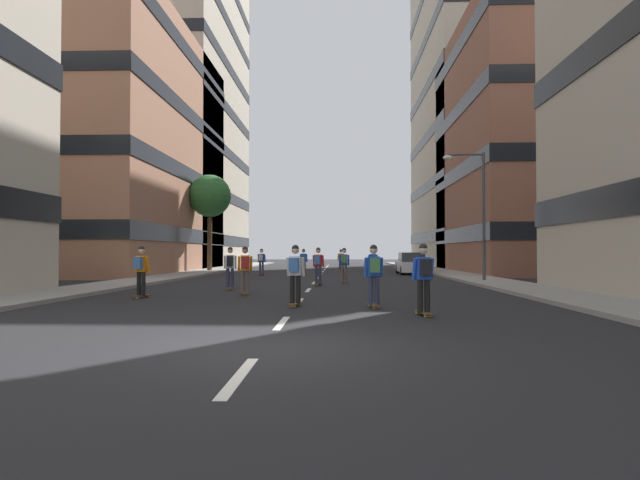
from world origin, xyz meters
TOP-DOWN VIEW (x-y plane):
  - ground_plane at (0.00, 24.89)m, footprint 149.37×149.37m
  - sidewalk_left at (-8.90, 28.01)m, footprint 2.71×68.46m
  - sidewalk_right at (8.90, 28.01)m, footprint 2.71×68.46m
  - lane_markings at (0.00, 25.50)m, footprint 0.16×57.20m
  - building_left_mid at (-17.33, 31.59)m, footprint 14.27×23.61m
  - building_left_far at (-17.33, 46.71)m, footprint 14.27×22.79m
  - building_right_mid at (17.33, 31.59)m, footprint 14.27×17.52m
  - building_right_far at (17.33, 46.71)m, footprint 14.27×20.90m
  - parked_car_near at (6.35, 28.64)m, footprint 1.82×4.40m
  - street_tree_near at (-8.90, 32.36)m, footprint 3.32×3.32m
  - streetlamp_right at (8.26, 18.39)m, footprint 2.13×0.30m
  - skater_0 at (1.53, 18.39)m, footprint 0.55×0.91m
  - skater_1 at (-2.15, 10.38)m, footprint 0.57×0.92m
  - skater_2 at (-0.00, 6.52)m, footprint 0.56×0.92m
  - skater_3 at (3.18, 21.18)m, footprint 0.55×0.92m
  - skater_4 at (2.24, 6.21)m, footprint 0.55×0.92m
  - skater_5 at (0.29, 15.86)m, footprint 0.57×0.92m
  - skater_6 at (-3.88, 26.10)m, footprint 0.56×0.92m
  - skater_7 at (1.42, 33.95)m, footprint 0.56×0.92m
  - skater_8 at (-1.21, 28.08)m, footprint 0.54×0.91m
  - skater_9 at (-3.24, 13.01)m, footprint 0.56×0.92m
  - skater_10 at (3.35, 4.38)m, footprint 0.56×0.92m
  - skater_11 at (-5.47, 9.04)m, footprint 0.57×0.92m

SIDE VIEW (x-z plane):
  - ground_plane at x=0.00m, z-range 0.00..0.00m
  - lane_markings at x=0.00m, z-range 0.00..0.01m
  - sidewalk_left at x=-8.90m, z-range 0.00..0.14m
  - sidewalk_right at x=8.90m, z-range 0.00..0.14m
  - parked_car_near at x=6.35m, z-range -0.06..1.46m
  - skater_3 at x=3.18m, z-range 0.10..1.87m
  - skater_7 at x=1.42m, z-range 0.10..1.87m
  - skater_8 at x=-1.21m, z-range 0.10..1.87m
  - skater_0 at x=1.53m, z-range 0.13..1.90m
  - skater_1 at x=-2.15m, z-range 0.13..1.90m
  - skater_2 at x=0.00m, z-range 0.13..1.90m
  - skater_4 at x=2.24m, z-range 0.13..1.90m
  - skater_5 at x=0.29m, z-range 0.13..1.90m
  - skater_6 at x=-3.88m, z-range 0.13..1.90m
  - skater_9 at x=-3.24m, z-range 0.13..1.90m
  - skater_10 at x=3.35m, z-range 0.13..1.90m
  - skater_11 at x=-5.47m, z-range 0.13..1.90m
  - streetlamp_right at x=8.26m, z-range 0.89..7.39m
  - street_tree_near at x=-8.90m, z-range 2.17..9.67m
  - building_left_mid at x=-17.33m, z-range 0.09..18.81m
  - building_right_mid at x=17.33m, z-range 0.09..18.86m
  - building_right_far at x=17.33m, z-range 0.09..35.88m
  - building_left_far at x=-17.33m, z-range 0.09..36.49m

